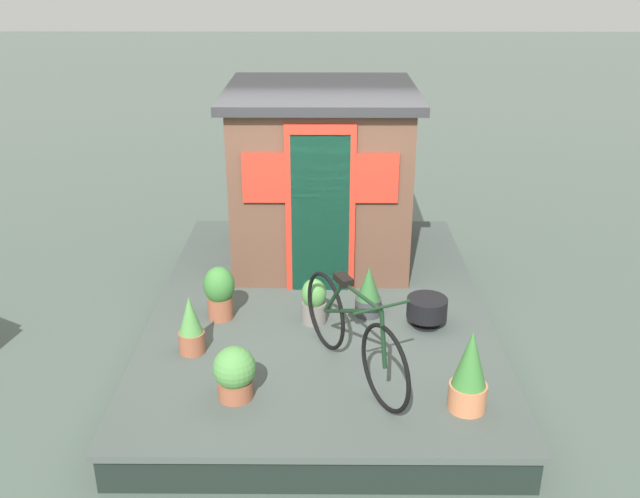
# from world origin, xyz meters

# --- Properties ---
(ground_plane) EXTENTS (60.00, 60.00, 0.00)m
(ground_plane) POSITION_xyz_m (0.00, 0.00, 0.00)
(ground_plane) COLOR #47564C
(houseboat_deck) EXTENTS (4.81, 3.37, 0.38)m
(houseboat_deck) POSITION_xyz_m (0.00, 0.00, 0.19)
(houseboat_deck) COLOR #424C47
(houseboat_deck) RESTS_ON ground_plane
(houseboat_cabin) EXTENTS (2.09, 2.11, 1.98)m
(houseboat_cabin) POSITION_xyz_m (1.29, 0.00, 1.38)
(houseboat_cabin) COLOR brown
(houseboat_cabin) RESTS_ON houseboat_deck
(bicycle) EXTENTS (1.61, 0.83, 0.87)m
(bicycle) POSITION_xyz_m (-1.30, -0.29, 0.78)
(bicycle) COLOR black
(bicycle) RESTS_ON houseboat_deck
(potted_plant_thyme) EXTENTS (0.25, 0.25, 0.46)m
(potted_plant_thyme) POSITION_xyz_m (-0.38, 0.06, 0.60)
(potted_plant_thyme) COLOR slate
(potted_plant_thyme) RESTS_ON houseboat_deck
(potted_plant_geranium) EXTENTS (0.30, 0.30, 0.55)m
(potted_plant_geranium) POSITION_xyz_m (-0.30, 0.99, 0.67)
(potted_plant_geranium) COLOR #935138
(potted_plant_geranium) RESTS_ON houseboat_deck
(potted_plant_ivy) EXTENTS (0.24, 0.24, 0.56)m
(potted_plant_ivy) POSITION_xyz_m (-0.95, 1.16, 0.64)
(potted_plant_ivy) COLOR #935138
(potted_plant_ivy) RESTS_ON houseboat_deck
(potted_plant_mint) EXTENTS (0.35, 0.35, 0.45)m
(potted_plant_mint) POSITION_xyz_m (-1.65, 0.68, 0.61)
(potted_plant_mint) COLOR #935138
(potted_plant_mint) RESTS_ON houseboat_deck
(potted_plant_sage) EXTENTS (0.30, 0.30, 0.70)m
(potted_plant_sage) POSITION_xyz_m (-1.80, -1.18, 0.71)
(potted_plant_sage) COLOR #C6754C
(potted_plant_sage) RESTS_ON houseboat_deck
(potted_plant_rosemary) EXTENTS (0.26, 0.26, 0.52)m
(potted_plant_rosemary) POSITION_xyz_m (-0.23, -0.48, 0.62)
(potted_plant_rosemary) COLOR #38383D
(potted_plant_rosemary) RESTS_ON houseboat_deck
(charcoal_grill) EXTENTS (0.39, 0.39, 0.29)m
(charcoal_grill) POSITION_xyz_m (-0.45, -1.03, 0.56)
(charcoal_grill) COLOR black
(charcoal_grill) RESTS_ON houseboat_deck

